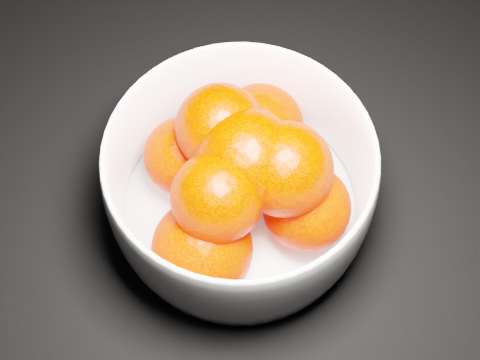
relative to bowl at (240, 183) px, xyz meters
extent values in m
cylinder|color=white|center=(0.00, 0.00, -0.05)|extent=(0.24, 0.24, 0.01)
sphere|color=#F91C00|center=(0.03, 0.06, -0.01)|extent=(0.09, 0.09, 0.09)
sphere|color=#F91C00|center=(-0.05, 0.04, -0.01)|extent=(0.08, 0.08, 0.08)
sphere|color=#F91C00|center=(-0.05, -0.06, -0.01)|extent=(0.09, 0.09, 0.09)
sphere|color=#F91C00|center=(0.06, -0.04, -0.01)|extent=(0.08, 0.08, 0.08)
sphere|color=#F91C00|center=(-0.01, 0.04, 0.04)|extent=(0.08, 0.08, 0.08)
sphere|color=#F91C00|center=(-0.03, -0.03, 0.04)|extent=(0.08, 0.08, 0.08)
sphere|color=#F91C00|center=(0.04, -0.02, 0.04)|extent=(0.08, 0.08, 0.08)
sphere|color=#F91C00|center=(0.01, 0.00, 0.04)|extent=(0.09, 0.09, 0.09)
camera|label=1|loc=(-0.06, -0.29, 0.55)|focal=50.00mm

